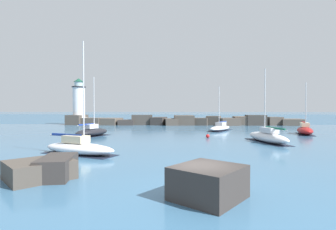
% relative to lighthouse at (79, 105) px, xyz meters
% --- Properties ---
extents(ground_plane, '(600.00, 600.00, 0.00)m').
position_rel_lighthouse_xyz_m(ground_plane, '(26.10, -53.08, -4.97)').
color(ground_plane, '#3D6B8E').
extents(open_sea_beyond, '(400.00, 116.00, 0.01)m').
position_rel_lighthouse_xyz_m(open_sea_beyond, '(26.10, 59.84, -4.96)').
color(open_sea_beyond, '#2D5B7F').
rests_on(open_sea_beyond, ground).
extents(breakwater_jetty, '(58.50, 7.33, 2.48)m').
position_rel_lighthouse_xyz_m(breakwater_jetty, '(26.42, -0.12, -3.95)').
color(breakwater_jetty, '#4C443D').
rests_on(breakwater_jetty, ground).
extents(lighthouse, '(3.99, 3.99, 11.70)m').
position_rel_lighthouse_xyz_m(lighthouse, '(0.00, 0.00, 0.00)').
color(lighthouse, gray).
rests_on(lighthouse, ground).
extents(foreground_rocks, '(13.63, 7.21, 1.48)m').
position_rel_lighthouse_xyz_m(foreground_rocks, '(21.04, -51.56, -4.33)').
color(foreground_rocks, '#383330').
rests_on(foreground_rocks, ground).
extents(sailboat_moored_0, '(3.66, 8.46, 9.01)m').
position_rel_lighthouse_xyz_m(sailboat_moored_0, '(35.96, -33.25, -4.28)').
color(sailboat_moored_0, white).
rests_on(sailboat_moored_0, ground).
extents(sailboat_moored_1, '(7.79, 4.95, 9.99)m').
position_rel_lighthouse_xyz_m(sailboat_moored_1, '(16.29, -42.32, -4.35)').
color(sailboat_moored_1, white).
rests_on(sailboat_moored_1, ground).
extents(sailboat_moored_2, '(4.72, 6.62, 8.77)m').
position_rel_lighthouse_xyz_m(sailboat_moored_2, '(12.44, -27.29, -4.30)').
color(sailboat_moored_2, black).
rests_on(sailboat_moored_2, ground).
extents(sailboat_moored_3, '(3.75, 6.55, 8.10)m').
position_rel_lighthouse_xyz_m(sailboat_moored_3, '(45.13, -23.28, -4.28)').
color(sailboat_moored_3, maroon).
rests_on(sailboat_moored_3, ground).
extents(sailboat_moored_4, '(5.85, 7.86, 8.10)m').
position_rel_lighthouse_xyz_m(sailboat_moored_4, '(32.90, -16.69, -4.41)').
color(sailboat_moored_4, white).
rests_on(sailboat_moored_4, ground).
extents(mooring_buoy_orange_near, '(0.52, 0.52, 0.72)m').
position_rel_lighthouse_xyz_m(mooring_buoy_orange_near, '(29.25, -28.88, -4.71)').
color(mooring_buoy_orange_near, red).
rests_on(mooring_buoy_orange_near, ground).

